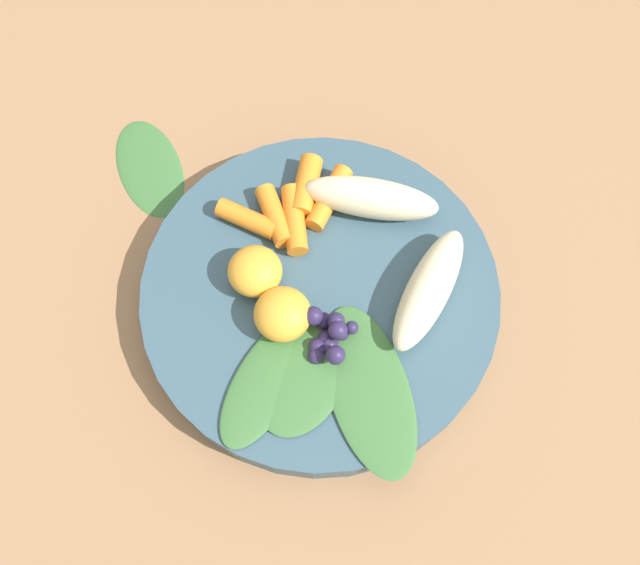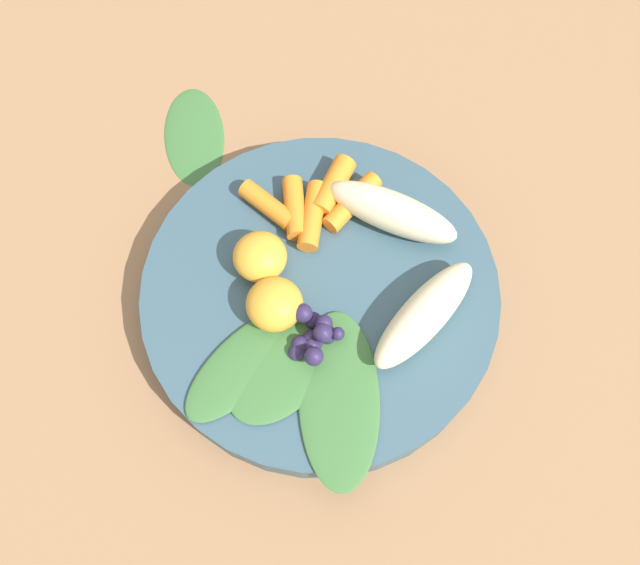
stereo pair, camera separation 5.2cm
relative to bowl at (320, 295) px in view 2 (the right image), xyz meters
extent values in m
plane|color=#99704C|center=(0.00, 0.00, -0.02)|extent=(2.40, 2.40, 0.00)
cylinder|color=#385666|center=(0.00, 0.00, 0.00)|extent=(0.29, 0.29, 0.03)
ellipsoid|color=beige|center=(-0.04, 0.07, 0.03)|extent=(0.10, 0.11, 0.03)
ellipsoid|color=beige|center=(0.05, 0.07, 0.03)|extent=(0.09, 0.11, 0.03)
ellipsoid|color=#F4A833|center=(0.01, -0.04, 0.03)|extent=(0.04, 0.04, 0.03)
ellipsoid|color=#F4A833|center=(-0.03, -0.04, 0.03)|extent=(0.04, 0.04, 0.03)
cylinder|color=orange|center=(-0.06, 0.05, 0.02)|extent=(0.05, 0.06, 0.02)
cylinder|color=orange|center=(-0.08, 0.04, 0.03)|extent=(0.05, 0.05, 0.02)
cylinder|color=orange|center=(-0.06, 0.01, 0.02)|extent=(0.06, 0.04, 0.02)
cylinder|color=orange|center=(-0.07, 0.00, 0.02)|extent=(0.06, 0.03, 0.02)
cylinder|color=orange|center=(-0.08, -0.02, 0.02)|extent=(0.05, 0.04, 0.02)
sphere|color=#2D234C|center=(0.04, -0.02, 0.02)|extent=(0.01, 0.01, 0.01)
sphere|color=#2D234C|center=(0.05, -0.02, 0.02)|extent=(0.01, 0.01, 0.01)
sphere|color=#2D234C|center=(0.04, -0.01, 0.02)|extent=(0.01, 0.01, 0.01)
sphere|color=#2D234C|center=(0.04, -0.03, 0.02)|extent=(0.01, 0.01, 0.01)
sphere|color=#2D234C|center=(0.02, -0.02, 0.04)|extent=(0.01, 0.01, 0.01)
sphere|color=#2D234C|center=(0.04, -0.01, 0.02)|extent=(0.01, 0.01, 0.01)
sphere|color=#2D234C|center=(0.05, 0.00, 0.03)|extent=(0.01, 0.01, 0.01)
sphere|color=#2D234C|center=(0.06, -0.02, 0.03)|extent=(0.01, 0.01, 0.01)
sphere|color=#2D234C|center=(0.04, -0.01, 0.04)|extent=(0.01, 0.01, 0.01)
sphere|color=#2D234C|center=(0.04, -0.01, 0.03)|extent=(0.01, 0.01, 0.01)
sphere|color=#2D234C|center=(0.05, -0.02, 0.02)|extent=(0.01, 0.01, 0.01)
sphere|color=#2D234C|center=(0.05, -0.03, 0.02)|extent=(0.01, 0.01, 0.01)
sphere|color=#2D234C|center=(0.03, -0.01, 0.02)|extent=(0.01, 0.01, 0.01)
ellipsoid|color=#3D7038|center=(0.04, -0.08, 0.02)|extent=(0.10, 0.12, 0.01)
ellipsoid|color=#3D7038|center=(0.06, -0.05, 0.02)|extent=(0.11, 0.12, 0.01)
ellipsoid|color=#3D7038|center=(0.09, -0.01, 0.02)|extent=(0.15, 0.10, 0.01)
ellipsoid|color=#3D7038|center=(-0.20, -0.06, -0.01)|extent=(0.12, 0.07, 0.01)
camera|label=1|loc=(0.17, -0.11, 0.51)|focal=37.17mm
camera|label=2|loc=(0.20, -0.06, 0.51)|focal=37.17mm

